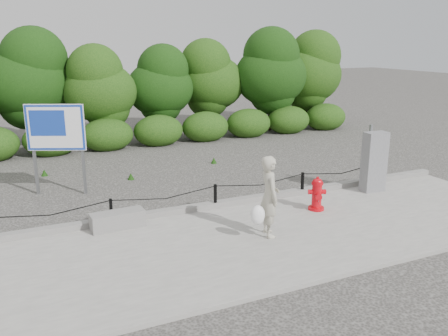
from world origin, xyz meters
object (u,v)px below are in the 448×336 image
pedestrian (269,197)px  concrete_block (118,220)px  utility_cabinet (374,162)px  fire_hydrant (317,194)px  advertising_sign (56,132)px

pedestrian → concrete_block: pedestrian is taller
pedestrian → utility_cabinet: bearing=-57.4°
fire_hydrant → advertising_sign: 6.86m
fire_hydrant → utility_cabinet: bearing=38.0°
fire_hydrant → pedestrian: bearing=-131.8°
advertising_sign → fire_hydrant: bearing=-12.9°
pedestrian → advertising_sign: advertising_sign is taller
pedestrian → concrete_block: bearing=71.2°
pedestrian → advertising_sign: (-3.57, 4.89, 0.80)m
pedestrian → utility_cabinet: utility_cabinet is taller
concrete_block → utility_cabinet: size_ratio=0.65×
pedestrian → fire_hydrant: bearing=-52.0°
concrete_block → advertising_sign: size_ratio=0.47×
pedestrian → advertising_sign: size_ratio=0.70×
advertising_sign → pedestrian: bearing=-29.9°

